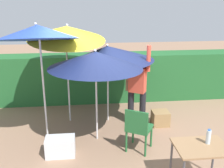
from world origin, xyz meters
TOP-DOWN VIEW (x-y plane):
  - ground_plane at (0.00, 0.00)m, footprint 24.00×24.00m
  - hedge_row at (0.00, 2.23)m, footprint 8.00×0.70m
  - umbrella_rainbow at (-1.40, 0.08)m, footprint 1.57×1.59m
  - umbrella_orange at (-0.04, 0.85)m, footprint 2.09×2.08m
  - umbrella_yellow at (-0.35, 0.01)m, footprint 1.85×1.85m
  - umbrella_navy at (-0.93, 0.94)m, footprint 1.72×1.73m
  - person_vendor at (0.59, 0.54)m, footprint 0.52×0.37m
  - chair_plastic at (0.40, -0.56)m, footprint 0.60×0.60m
  - cooler_box at (-1.06, -0.54)m, footprint 0.55×0.32m
  - crate_cardboard at (1.15, 0.48)m, footprint 0.38×0.35m
  - folding_table at (1.15, -1.64)m, footprint 0.80×0.60m
  - bottle_water at (1.27, -1.57)m, footprint 0.07×0.07m

SIDE VIEW (x-z plane):
  - ground_plane at x=0.00m, z-range 0.00..0.00m
  - crate_cardboard at x=1.15m, z-range 0.00..0.33m
  - cooler_box at x=-1.06m, z-range 0.00..0.36m
  - chair_plastic at x=0.40m, z-range 0.07..0.96m
  - folding_table at x=1.15m, z-range 0.27..0.98m
  - hedge_row at x=0.00m, z-range 0.00..1.33m
  - bottle_water at x=1.27m, z-range 0.71..0.95m
  - person_vendor at x=0.59m, z-range -0.01..1.87m
  - umbrella_orange at x=-0.04m, z-range 0.68..2.58m
  - umbrella_yellow at x=-0.35m, z-range 0.74..2.65m
  - umbrella_navy at x=-0.93m, z-range 0.90..3.29m
  - umbrella_rainbow at x=-1.40m, z-range 0.96..3.48m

